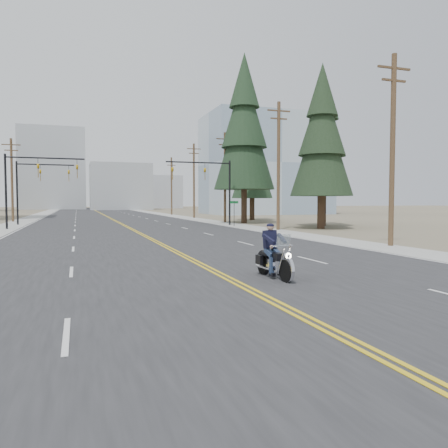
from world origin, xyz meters
TOP-DOWN VIEW (x-y plane):
  - ground_plane at (0.00, 0.00)m, footprint 400.00×400.00m
  - road at (0.00, 70.00)m, footprint 20.00×200.00m
  - sidewalk_left at (-11.50, 70.00)m, footprint 3.00×200.00m
  - sidewalk_right at (11.50, 70.00)m, footprint 3.00×200.00m
  - traffic_mast_left at (-8.98, 32.00)m, footprint 7.10×0.26m
  - traffic_mast_right at (8.98, 32.00)m, footprint 7.10×0.26m
  - traffic_mast_far at (-9.31, 40.00)m, footprint 6.10×0.26m
  - street_sign at (10.80, 30.00)m, footprint 0.90×0.06m
  - utility_pole_a at (12.50, 8.00)m, footprint 2.20×0.30m
  - utility_pole_b at (12.50, 23.00)m, footprint 2.20×0.30m
  - utility_pole_c at (12.50, 38.00)m, footprint 2.20×0.30m
  - utility_pole_d at (12.50, 53.00)m, footprint 2.20×0.30m
  - utility_pole_e at (12.50, 70.00)m, footprint 2.20×0.30m
  - utility_pole_left at (-12.50, 48.00)m, footprint 2.20×0.30m
  - glass_building at (32.00, 70.00)m, footprint 24.00×16.00m
  - haze_bldg_b at (8.00, 125.00)m, footprint 18.00×14.00m
  - haze_bldg_c at (40.00, 110.00)m, footprint 16.00×12.00m
  - haze_bldg_d at (-12.00, 140.00)m, footprint 20.00×15.00m
  - haze_bldg_e at (25.00, 150.00)m, footprint 14.00×14.00m
  - motorcyclist at (1.54, 0.50)m, footprint 1.10×2.41m
  - conifer_near at (17.17, 23.40)m, footprint 5.87×5.87m
  - conifer_mid at (20.03, 27.78)m, footprint 6.17×6.17m
  - conifer_tall at (14.14, 35.75)m, footprint 7.23×7.23m
  - conifer_far at (18.32, 43.41)m, footprint 5.67×5.67m

SIDE VIEW (x-z plane):
  - ground_plane at x=0.00m, z-range 0.00..0.00m
  - road at x=0.00m, z-range 0.00..0.01m
  - sidewalk_left at x=-11.50m, z-range 0.00..0.01m
  - sidewalk_right at x=11.50m, z-range 0.00..0.01m
  - motorcyclist at x=1.54m, z-range 0.00..1.85m
  - street_sign at x=10.80m, z-range 0.49..3.12m
  - traffic_mast_far at x=-9.31m, z-range 1.37..8.37m
  - traffic_mast_left at x=-8.98m, z-range 1.44..8.44m
  - traffic_mast_right at x=8.98m, z-range 1.44..8.44m
  - utility_pole_left at x=-12.50m, z-range 0.23..10.73m
  - utility_pole_a at x=12.50m, z-range 0.23..11.23m
  - utility_pole_c at x=12.50m, z-range 0.23..11.23m
  - utility_pole_e at x=12.50m, z-range 0.23..11.23m
  - utility_pole_b at x=12.50m, z-range 0.23..11.73m
  - utility_pole_d at x=12.50m, z-range 0.23..11.73m
  - haze_bldg_e at x=25.00m, z-range 0.00..12.00m
  - haze_bldg_b at x=8.00m, z-range 0.00..14.00m
  - conifer_far at x=18.32m, z-range 1.12..16.30m
  - conifer_near at x=17.17m, z-range 1.15..16.70m
  - haze_bldg_c at x=40.00m, z-range 0.00..18.00m
  - conifer_mid at x=20.03m, z-range 1.22..17.66m
  - glass_building at x=32.00m, z-range 0.00..20.00m
  - conifer_tall at x=14.14m, z-range 1.49..21.57m
  - haze_bldg_d at x=-12.00m, z-range 0.00..26.00m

